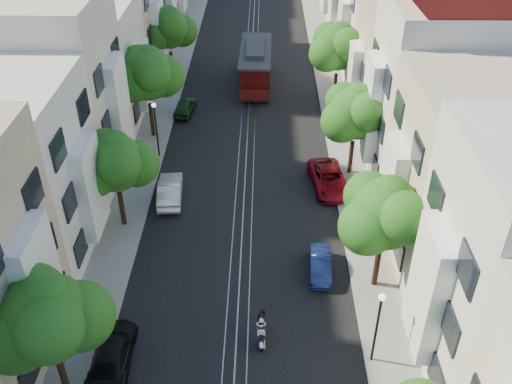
{
  "coord_description": "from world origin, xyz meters",
  "views": [
    {
      "loc": [
        1.21,
        -13.25,
        21.54
      ],
      "look_at": [
        0.82,
        14.46,
        2.2
      ],
      "focal_mm": 40.0,
      "sensor_mm": 36.0,
      "label": 1
    }
  ],
  "objects_px": {
    "cable_car": "(256,64)",
    "tree_w_d": "(169,29)",
    "tree_e_d": "(339,48)",
    "parked_car_e_far": "(329,179)",
    "tree_e_b": "(386,215)",
    "parked_car_e_mid": "(321,265)",
    "sportbike_rider": "(261,330)",
    "tree_w_c": "(147,75)",
    "parked_car_w_near": "(113,352)",
    "tree_w_a": "(48,320)",
    "parked_car_w_mid": "(170,190)",
    "tree_w_b": "(115,164)",
    "parked_car_w_far": "(185,106)",
    "tree_e_c": "(357,114)",
    "lamp_west": "(156,122)",
    "lamp_east": "(378,318)"
  },
  "relations": [
    {
      "from": "tree_e_d",
      "to": "tree_w_a",
      "type": "distance_m",
      "value": 32.38
    },
    {
      "from": "tree_e_c",
      "to": "tree_w_a",
      "type": "bearing_deg",
      "value": -128.66
    },
    {
      "from": "sportbike_rider",
      "to": "tree_e_d",
      "type": "bearing_deg",
      "value": 76.03
    },
    {
      "from": "sportbike_rider",
      "to": "parked_car_e_mid",
      "type": "height_order",
      "value": "sportbike_rider"
    },
    {
      "from": "sportbike_rider",
      "to": "cable_car",
      "type": "relative_size",
      "value": 0.21
    },
    {
      "from": "parked_car_w_mid",
      "to": "parked_car_e_mid",
      "type": "bearing_deg",
      "value": 138.59
    },
    {
      "from": "tree_e_c",
      "to": "tree_w_c",
      "type": "bearing_deg",
      "value": 160.85
    },
    {
      "from": "tree_w_a",
      "to": "sportbike_rider",
      "type": "relative_size",
      "value": 3.58
    },
    {
      "from": "tree_e_b",
      "to": "parked_car_e_mid",
      "type": "relative_size",
      "value": 2.07
    },
    {
      "from": "lamp_east",
      "to": "parked_car_w_near",
      "type": "bearing_deg",
      "value": -179.07
    },
    {
      "from": "parked_car_w_mid",
      "to": "cable_car",
      "type": "bearing_deg",
      "value": -111.07
    },
    {
      "from": "cable_car",
      "to": "tree_e_d",
      "type": "bearing_deg",
      "value": -27.67
    },
    {
      "from": "parked_car_e_mid",
      "to": "parked_car_w_near",
      "type": "relative_size",
      "value": 0.75
    },
    {
      "from": "lamp_west",
      "to": "cable_car",
      "type": "distance_m",
      "value": 14.4
    },
    {
      "from": "tree_e_d",
      "to": "parked_car_w_near",
      "type": "xyz_separation_m",
      "value": [
        -12.86,
        -27.17,
        -4.24
      ]
    },
    {
      "from": "tree_w_d",
      "to": "parked_car_e_far",
      "type": "bearing_deg",
      "value": -54.3
    },
    {
      "from": "cable_car",
      "to": "parked_car_w_mid",
      "type": "bearing_deg",
      "value": -105.43
    },
    {
      "from": "tree_w_a",
      "to": "parked_car_w_mid",
      "type": "height_order",
      "value": "tree_w_a"
    },
    {
      "from": "tree_w_d",
      "to": "parked_car_e_mid",
      "type": "height_order",
      "value": "tree_w_d"
    },
    {
      "from": "tree_w_b",
      "to": "parked_car_e_mid",
      "type": "bearing_deg",
      "value": -19.22
    },
    {
      "from": "tree_e_b",
      "to": "parked_car_e_mid",
      "type": "bearing_deg",
      "value": 161.13
    },
    {
      "from": "tree_w_c",
      "to": "tree_e_b",
      "type": "bearing_deg",
      "value": -48.01
    },
    {
      "from": "tree_e_d",
      "to": "tree_w_d",
      "type": "bearing_deg",
      "value": 160.85
    },
    {
      "from": "tree_w_d",
      "to": "cable_car",
      "type": "xyz_separation_m",
      "value": [
        7.64,
        -1.31,
        -2.63
      ]
    },
    {
      "from": "parked_car_w_near",
      "to": "cable_car",
      "type": "bearing_deg",
      "value": -102.65
    },
    {
      "from": "tree_w_a",
      "to": "cable_car",
      "type": "relative_size",
      "value": 0.77
    },
    {
      "from": "tree_e_b",
      "to": "tree_w_b",
      "type": "distance_m",
      "value": 15.25
    },
    {
      "from": "tree_w_c",
      "to": "parked_car_e_far",
      "type": "relative_size",
      "value": 1.49
    },
    {
      "from": "tree_e_c",
      "to": "parked_car_e_mid",
      "type": "relative_size",
      "value": 2.02
    },
    {
      "from": "cable_car",
      "to": "tree_w_d",
      "type": "bearing_deg",
      "value": 171.16
    },
    {
      "from": "tree_e_c",
      "to": "tree_w_a",
      "type": "height_order",
      "value": "tree_w_a"
    },
    {
      "from": "sportbike_rider",
      "to": "parked_car_w_near",
      "type": "bearing_deg",
      "value": -169.71
    },
    {
      "from": "parked_car_e_mid",
      "to": "parked_car_w_near",
      "type": "distance_m",
      "value": 11.74
    },
    {
      "from": "tree_w_a",
      "to": "tree_w_c",
      "type": "distance_m",
      "value": 23.0
    },
    {
      "from": "tree_e_b",
      "to": "parked_car_w_mid",
      "type": "bearing_deg",
      "value": 147.02
    },
    {
      "from": "tree_e_d",
      "to": "cable_car",
      "type": "bearing_deg",
      "value": 151.4
    },
    {
      "from": "tree_e_d",
      "to": "parked_car_w_far",
      "type": "bearing_deg",
      "value": -170.56
    },
    {
      "from": "tree_e_d",
      "to": "parked_car_e_far",
      "type": "bearing_deg",
      "value": -97.43
    },
    {
      "from": "tree_w_c",
      "to": "sportbike_rider",
      "type": "height_order",
      "value": "tree_w_c"
    },
    {
      "from": "parked_car_e_far",
      "to": "tree_e_c",
      "type": "bearing_deg",
      "value": 38.15
    },
    {
      "from": "parked_car_e_far",
      "to": "sportbike_rider",
      "type": "bearing_deg",
      "value": -116.54
    },
    {
      "from": "tree_e_b",
      "to": "parked_car_w_near",
      "type": "xyz_separation_m",
      "value": [
        -12.86,
        -5.17,
        -4.11
      ]
    },
    {
      "from": "cable_car",
      "to": "tree_w_c",
      "type": "bearing_deg",
      "value": -127.34
    },
    {
      "from": "tree_e_b",
      "to": "tree_w_c",
      "type": "relative_size",
      "value": 0.94
    },
    {
      "from": "tree_e_d",
      "to": "parked_car_e_far",
      "type": "distance_m",
      "value": 13.51
    },
    {
      "from": "parked_car_w_near",
      "to": "parked_car_w_mid",
      "type": "bearing_deg",
      "value": -95.22
    },
    {
      "from": "tree_w_d",
      "to": "cable_car",
      "type": "height_order",
      "value": "tree_w_d"
    },
    {
      "from": "tree_e_d",
      "to": "lamp_east",
      "type": "relative_size",
      "value": 1.65
    },
    {
      "from": "tree_e_d",
      "to": "parked_car_w_mid",
      "type": "xyz_separation_m",
      "value": [
        -12.01,
        -14.2,
        -4.19
      ]
    },
    {
      "from": "lamp_east",
      "to": "parked_car_w_mid",
      "type": "xyz_separation_m",
      "value": [
        -11.05,
        12.77,
        -2.17
      ]
    }
  ]
}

